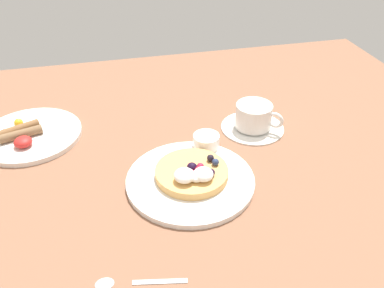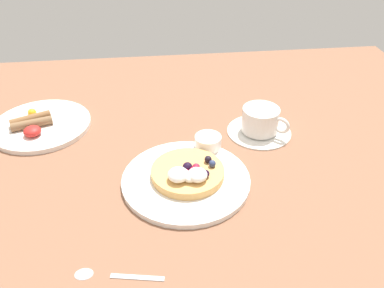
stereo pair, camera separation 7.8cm
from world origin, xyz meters
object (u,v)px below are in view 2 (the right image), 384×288
object	(u,v)px
breakfast_plate	(42,125)
coffee_saucer	(259,131)
pancake_plate	(186,180)
teaspoon	(102,274)
coffee_cup	(261,119)
syrup_ramekin	(208,142)

from	to	relation	value
breakfast_plate	coffee_saucer	xyz separation A→B (cm)	(50.15, -8.05, -0.22)
pancake_plate	teaspoon	xyz separation A→B (cm)	(-14.77, -19.98, -0.31)
coffee_saucer	teaspoon	distance (cm)	48.75
breakfast_plate	teaspoon	xyz separation A→B (cm)	(16.85, -43.66, -0.32)
coffee_cup	teaspoon	distance (cm)	48.87
coffee_cup	teaspoon	size ratio (longest dim) A/B	0.71
pancake_plate	coffee_saucer	world-z (taller)	pancake_plate
pancake_plate	coffee_saucer	size ratio (longest dim) A/B	1.70
pancake_plate	breakfast_plate	distance (cm)	39.51
teaspoon	syrup_ramekin	bearing A→B (deg)	55.26
syrup_ramekin	coffee_cup	bearing A→B (deg)	24.83
breakfast_plate	coffee_cup	bearing A→B (deg)	-9.21
pancake_plate	teaspoon	bearing A→B (deg)	-126.47
coffee_cup	syrup_ramekin	bearing A→B (deg)	-155.17
coffee_saucer	coffee_cup	distance (cm)	3.22
breakfast_plate	coffee_saucer	world-z (taller)	breakfast_plate
pancake_plate	breakfast_plate	world-z (taller)	same
syrup_ramekin	breakfast_plate	distance (cm)	39.97
teaspoon	breakfast_plate	bearing A→B (deg)	111.11
pancake_plate	coffee_saucer	distance (cm)	24.24
breakfast_plate	coffee_saucer	size ratio (longest dim) A/B	1.55
breakfast_plate	coffee_cup	world-z (taller)	coffee_cup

